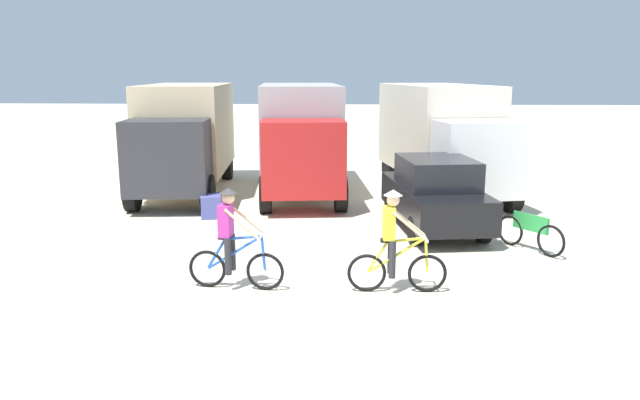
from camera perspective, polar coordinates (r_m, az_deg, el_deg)
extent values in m
plane|color=beige|center=(10.04, -0.91, -10.15)|extent=(120.00, 120.00, 0.00)
cube|color=#CCB78E|center=(20.15, -12.22, 6.68)|extent=(2.87, 5.40, 2.70)
cube|color=#2D2D33|center=(16.89, -14.08, 3.89)|extent=(2.33, 1.70, 2.00)
cube|color=black|center=(16.17, -14.64, 4.76)|extent=(2.02, 0.27, 0.80)
cylinder|color=black|center=(16.98, -10.47, 0.67)|extent=(0.41, 1.03, 1.00)
cylinder|color=black|center=(17.38, -17.14, 0.59)|extent=(0.41, 1.03, 1.00)
cylinder|color=black|center=(21.85, -8.66, 3.25)|extent=(0.41, 1.03, 1.00)
cylinder|color=black|center=(22.17, -13.92, 3.16)|extent=(0.41, 1.03, 1.00)
cube|color=#9E9EA3|center=(19.57, -1.89, 6.79)|extent=(2.95, 5.43, 2.70)
cube|color=#B21E1E|center=(16.25, -1.58, 3.94)|extent=(2.35, 1.73, 2.00)
cube|color=black|center=(15.51, -1.51, 4.85)|extent=(2.02, 0.30, 0.80)
cylinder|color=black|center=(16.58, 1.95, 0.59)|extent=(0.43, 1.03, 1.00)
cylinder|color=black|center=(16.53, -5.11, 0.51)|extent=(0.43, 1.03, 1.00)
cylinder|color=black|center=(21.48, 0.75, 3.23)|extent=(0.43, 1.03, 1.00)
cylinder|color=black|center=(21.44, -4.70, 3.18)|extent=(0.43, 1.03, 1.00)
cube|color=beige|center=(19.73, 10.81, 6.63)|extent=(3.41, 5.58, 2.70)
cube|color=silver|center=(16.65, 14.64, 3.74)|extent=(2.46, 1.92, 2.00)
cube|color=black|center=(15.97, 15.70, 4.61)|extent=(2.00, 0.49, 0.80)
cylinder|color=black|center=(17.33, 17.44, 0.54)|extent=(0.52, 1.04, 1.00)
cylinder|color=black|center=(16.53, 11.08, 0.33)|extent=(0.52, 1.04, 1.00)
cylinder|color=black|center=(21.84, 11.71, 3.13)|extent=(0.52, 1.04, 1.00)
cylinder|color=black|center=(21.21, 6.53, 3.04)|extent=(0.52, 1.04, 1.00)
cube|color=black|center=(15.00, 10.60, -0.05)|extent=(2.35, 4.41, 0.76)
cube|color=black|center=(14.73, 10.87, 2.56)|extent=(1.89, 2.31, 0.68)
cylinder|color=black|center=(16.13, 6.63, -0.46)|extent=(0.31, 0.67, 0.64)
cylinder|color=black|center=(16.52, 11.93, -0.35)|extent=(0.31, 0.67, 0.64)
cylinder|color=black|center=(13.67, 8.87, -2.82)|extent=(0.31, 0.67, 0.64)
cylinder|color=black|center=(14.13, 15.03, -2.60)|extent=(0.31, 0.67, 0.64)
torus|color=black|center=(10.78, -5.15, -6.68)|extent=(0.68, 0.13, 0.68)
cylinder|color=silver|center=(10.78, -5.15, -6.68)|extent=(0.09, 0.09, 0.08)
torus|color=black|center=(11.07, -10.48, -6.34)|extent=(0.68, 0.13, 0.68)
cylinder|color=silver|center=(11.07, -10.48, -6.34)|extent=(0.09, 0.09, 0.08)
cylinder|color=blue|center=(10.82, -8.03, -4.90)|extent=(1.03, 0.15, 0.68)
cylinder|color=blue|center=(10.70, -7.18, -3.52)|extent=(0.66, 0.11, 0.13)
cylinder|color=blue|center=(10.93, -9.68, -5.01)|extent=(0.39, 0.09, 0.59)
cylinder|color=blue|center=(10.69, -5.32, -5.05)|extent=(0.10, 0.06, 0.64)
cylinder|color=silver|center=(10.60, -5.48, -3.39)|extent=(0.09, 0.52, 0.04)
cube|color=black|center=(10.79, -8.86, -3.48)|extent=(0.25, 0.14, 0.06)
cube|color=#AD2D8C|center=(10.71, -8.81, -1.89)|extent=(0.23, 0.34, 0.56)
sphere|color=tan|center=(10.60, -8.57, 0.20)|extent=(0.22, 0.22, 0.22)
cone|color=#333333|center=(10.58, -8.59, 0.88)|extent=(0.32, 0.32, 0.10)
cylinder|color=#26262B|center=(10.97, -8.21, -4.84)|extent=(0.12, 0.12, 0.66)
cylinder|color=#26262B|center=(10.73, -8.61, -5.23)|extent=(0.12, 0.12, 0.66)
cylinder|color=tan|center=(10.78, -6.81, -1.81)|extent=(0.63, 0.07, 0.53)
cylinder|color=tan|center=(10.45, -7.33, -2.28)|extent=(0.63, 0.15, 0.53)
torus|color=black|center=(10.81, 10.00, -6.78)|extent=(0.68, 0.08, 0.68)
cylinder|color=silver|center=(10.81, 10.00, -6.78)|extent=(0.08, 0.08, 0.08)
torus|color=black|center=(10.70, 4.39, -6.81)|extent=(0.68, 0.08, 0.68)
cylinder|color=silver|center=(10.70, 4.39, -6.81)|extent=(0.08, 0.08, 0.08)
cylinder|color=gold|center=(10.64, 7.12, -5.17)|extent=(1.03, 0.08, 0.68)
cylinder|color=gold|center=(10.58, 8.09, -3.72)|extent=(0.66, 0.07, 0.13)
cylinder|color=gold|center=(10.62, 5.35, -5.38)|extent=(0.39, 0.06, 0.59)
cylinder|color=gold|center=(10.70, 9.93, -5.16)|extent=(0.10, 0.05, 0.64)
cylinder|color=silver|center=(10.61, 9.86, -3.51)|extent=(0.05, 0.52, 0.04)
cube|color=black|center=(10.55, 6.32, -3.77)|extent=(0.24, 0.13, 0.06)
cube|color=gold|center=(10.47, 6.47, -2.14)|extent=(0.21, 0.33, 0.56)
sphere|color=beige|center=(10.39, 6.85, 0.00)|extent=(0.22, 0.22, 0.22)
cone|color=silver|center=(10.36, 6.87, 0.70)|extent=(0.32, 0.32, 0.10)
cylinder|color=#26262B|center=(10.76, 6.65, -5.12)|extent=(0.12, 0.12, 0.66)
cylinder|color=#26262B|center=(10.52, 6.77, -5.54)|extent=(0.12, 0.12, 0.66)
cylinder|color=beige|center=(10.68, 8.19, -1.99)|extent=(0.63, 0.11, 0.53)
cylinder|color=beige|center=(10.34, 8.41, -2.47)|extent=(0.63, 0.08, 0.53)
torus|color=black|center=(13.47, 20.78, -3.61)|extent=(0.45, 0.59, 0.68)
torus|color=black|center=(14.08, 17.35, -2.70)|extent=(0.45, 0.59, 0.68)
cube|color=green|center=(13.70, 19.10, -2.02)|extent=(0.56, 0.75, 0.36)
cylinder|color=silver|center=(13.35, 20.80, -1.04)|extent=(0.43, 0.32, 0.04)
cube|color=#4C5199|center=(16.26, -10.17, -0.57)|extent=(0.67, 0.78, 0.59)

